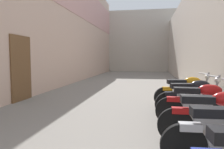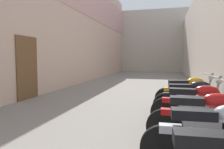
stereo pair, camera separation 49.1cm
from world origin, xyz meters
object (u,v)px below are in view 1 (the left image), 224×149
(motorcycle_seventh, at_px, (193,96))
(motorcycle_eighth, at_px, (186,91))
(motorcycle_sixth, at_px, (201,103))
(motorcycle_fifth, at_px, (215,115))

(motorcycle_seventh, height_order, motorcycle_eighth, same)
(motorcycle_sixth, distance_m, motorcycle_eighth, 1.70)
(motorcycle_fifth, xyz_separation_m, motorcycle_sixth, (-0.00, 0.97, 0.00))
(motorcycle_eighth, bearing_deg, motorcycle_seventh, -90.00)
(motorcycle_sixth, relative_size, motorcycle_seventh, 1.01)
(motorcycle_fifth, relative_size, motorcycle_seventh, 1.01)
(motorcycle_fifth, bearing_deg, motorcycle_sixth, 90.00)
(motorcycle_seventh, bearing_deg, motorcycle_sixth, -89.99)
(motorcycle_seventh, relative_size, motorcycle_eighth, 1.00)
(motorcycle_sixth, relative_size, motorcycle_eighth, 1.01)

